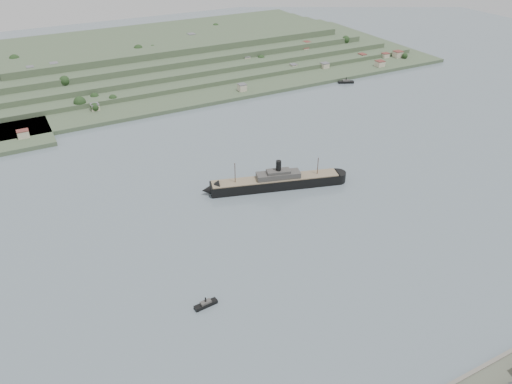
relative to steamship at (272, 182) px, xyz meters
name	(u,v)px	position (x,y,z in m)	size (l,w,h in m)	color
ground	(295,222)	(-9.01, -48.35, -5.07)	(1400.00, 1400.00, 0.00)	slate
far_peninsula	(154,58)	(18.90, 344.74, 6.81)	(760.00, 309.00, 30.00)	#354931
steamship	(272,182)	(0.00, 0.00, 0.00)	(111.76, 43.56, 27.44)	black
tugboat	(206,304)	(-96.33, -95.02, -3.59)	(13.72, 4.84, 6.05)	black
ferry_east	(346,82)	(201.81, 173.86, -3.38)	(19.17, 12.36, 7.00)	black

